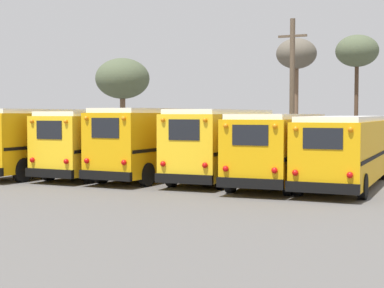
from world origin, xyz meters
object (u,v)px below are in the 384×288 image
object	(u,v)px
school_bus_3	(225,141)
bare_tree_0	(357,52)
school_bus_1	(115,140)
utility_pole	(292,89)
school_bus_2	(166,140)
school_bus_4	(282,145)
school_bus_0	(57,139)
school_bus_5	(347,148)
bare_tree_2	(296,56)
bare_tree_1	(123,79)

from	to	relation	value
school_bus_3	bare_tree_0	size ratio (longest dim) A/B	1.15
school_bus_1	utility_pole	size ratio (longest dim) A/B	1.15
school_bus_1	school_bus_2	xyz separation A→B (m)	(2.86, -0.02, 0.07)
school_bus_4	school_bus_0	bearing A→B (deg)	-175.62
school_bus_5	bare_tree_2	distance (m)	23.85
school_bus_3	bare_tree_0	bearing A→B (deg)	81.58
school_bus_3	bare_tree_2	size ratio (longest dim) A/B	1.13
school_bus_4	school_bus_5	distance (m)	2.89
school_bus_1	bare_tree_2	bearing A→B (deg)	79.95
school_bus_3	bare_tree_2	world-z (taller)	bare_tree_2
school_bus_0	utility_pole	xyz separation A→B (m)	(9.10, 11.53, 2.79)
school_bus_4	bare_tree_2	world-z (taller)	bare_tree_2
bare_tree_0	bare_tree_2	size ratio (longest dim) A/B	0.99
school_bus_2	school_bus_3	xyz separation A→B (m)	(2.86, 0.44, -0.04)
school_bus_2	school_bus_3	size ratio (longest dim) A/B	0.99
bare_tree_0	bare_tree_1	bearing A→B (deg)	-155.40
school_bus_2	bare_tree_1	xyz separation A→B (m)	(-10.19, 13.04, 3.85)
utility_pole	school_bus_5	bearing A→B (deg)	-64.83
school_bus_3	school_bus_2	bearing A→B (deg)	-171.35
school_bus_0	school_bus_1	bearing A→B (deg)	16.67
school_bus_1	school_bus_2	world-z (taller)	school_bus_2
school_bus_4	school_bus_5	world-z (taller)	school_bus_4
school_bus_5	bare_tree_0	bearing A→B (deg)	97.61
school_bus_0	bare_tree_2	xyz separation A→B (m)	(6.65, 22.23, 5.89)
school_bus_5	bare_tree_1	size ratio (longest dim) A/B	1.35
bare_tree_2	utility_pole	bearing A→B (deg)	-77.08
school_bus_0	bare_tree_0	world-z (taller)	bare_tree_0
school_bus_3	school_bus_1	bearing A→B (deg)	-175.81
school_bus_1	bare_tree_1	distance (m)	15.45
utility_pole	bare_tree_0	bearing A→B (deg)	75.92
school_bus_0	school_bus_2	bearing A→B (deg)	8.35
school_bus_0	school_bus_3	xyz separation A→B (m)	(8.58, 1.28, -0.04)
school_bus_2	bare_tree_2	xyz separation A→B (m)	(0.93, 21.39, 5.90)
utility_pole	school_bus_2	bearing A→B (deg)	-107.56
school_bus_5	bare_tree_1	world-z (taller)	bare_tree_1
bare_tree_1	school_bus_5	bearing A→B (deg)	-35.54
bare_tree_2	bare_tree_0	bearing A→B (deg)	-11.94
school_bus_0	school_bus_1	size ratio (longest dim) A/B	1.00
school_bus_1	school_bus_5	world-z (taller)	school_bus_1
school_bus_3	bare_tree_2	bearing A→B (deg)	95.27
school_bus_2	utility_pole	world-z (taller)	utility_pole
school_bus_3	utility_pole	xyz separation A→B (m)	(0.52, 10.25, 2.83)
school_bus_1	bare_tree_0	size ratio (longest dim) A/B	1.15
school_bus_4	school_bus_3	bearing A→B (deg)	172.05
school_bus_1	school_bus_5	size ratio (longest dim) A/B	1.05
school_bus_0	school_bus_3	distance (m)	8.67
school_bus_0	school_bus_2	world-z (taller)	school_bus_2
school_bus_4	school_bus_5	size ratio (longest dim) A/B	1.13
school_bus_2	school_bus_3	distance (m)	2.89
school_bus_3	bare_tree_1	distance (m)	18.55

